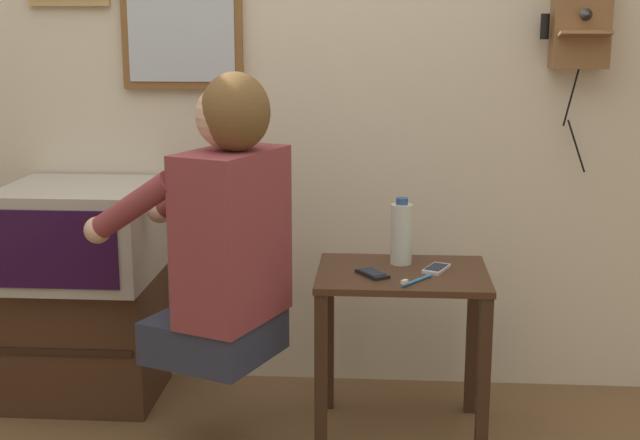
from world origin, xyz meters
TOP-DOWN VIEW (x-y plane):
  - wall_back at (0.00, 1.13)m, footprint 6.80×0.05m
  - side_table at (0.54, 0.64)m, footprint 0.57×0.44m
  - person at (-0.03, 0.47)m, footprint 0.65×0.57m
  - tv_stand at (-0.66, 0.86)m, footprint 0.58×0.43m
  - television at (-0.63, 0.84)m, footprint 0.52×0.50m
  - wall_phone_antique at (1.16, 1.05)m, footprint 0.24×0.19m
  - wall_mirror at (-0.28, 1.09)m, footprint 0.45×0.03m
  - cell_phone_held at (0.44, 0.58)m, footprint 0.12×0.14m
  - cell_phone_spare at (0.66, 0.66)m, footprint 0.10×0.14m
  - water_bottle at (0.54, 0.74)m, footprint 0.08×0.08m
  - toothbrush at (0.58, 0.51)m, footprint 0.10×0.13m

SIDE VIEW (x-z plane):
  - tv_stand at x=-0.66m, z-range 0.00..0.47m
  - side_table at x=0.54m, z-range 0.17..0.75m
  - cell_phone_held at x=0.44m, z-range 0.59..0.60m
  - cell_phone_spare at x=0.66m, z-range 0.59..0.60m
  - toothbrush at x=0.58m, z-range 0.58..0.60m
  - television at x=-0.63m, z-range 0.47..0.82m
  - water_bottle at x=0.54m, z-range 0.58..0.81m
  - person at x=-0.03m, z-range 0.30..1.23m
  - wall_back at x=0.00m, z-range 0.00..2.55m
  - wall_phone_antique at x=1.16m, z-range 1.03..1.79m
  - wall_mirror at x=-0.28m, z-range 1.15..1.73m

